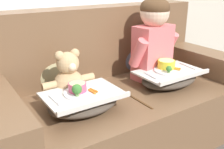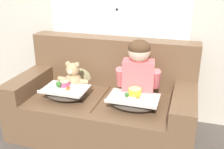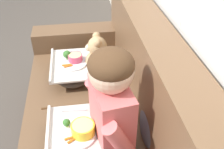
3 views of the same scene
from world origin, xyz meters
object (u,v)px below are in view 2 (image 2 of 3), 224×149
(child_figure, at_px, (138,68))
(throw_pillow_behind_teddy, at_px, (82,70))
(lap_tray_teddy, at_px, (65,92))
(couch, at_px, (105,102))
(teddy_bear, at_px, (73,79))
(lap_tray_child, at_px, (133,102))
(throw_pillow_behind_child, at_px, (142,77))

(child_figure, bearing_deg, throw_pillow_behind_teddy, 161.80)
(child_figure, relative_size, lap_tray_teddy, 1.37)
(throw_pillow_behind_teddy, height_order, child_figure, child_figure)
(couch, height_order, child_figure, child_figure)
(teddy_bear, bearing_deg, child_figure, 0.28)
(couch, xyz_separation_m, lap_tray_child, (0.35, -0.21, 0.16))
(teddy_bear, bearing_deg, throw_pillow_behind_teddy, 89.99)
(throw_pillow_behind_child, bearing_deg, couch, -148.96)
(throw_pillow_behind_teddy, height_order, lap_tray_child, throw_pillow_behind_teddy)
(throw_pillow_behind_teddy, height_order, teddy_bear, throw_pillow_behind_teddy)
(throw_pillow_behind_teddy, bearing_deg, lap_tray_teddy, -90.21)
(throw_pillow_behind_child, distance_m, lap_tray_child, 0.43)
(couch, height_order, lap_tray_teddy, couch)
(lap_tray_teddy, bearing_deg, teddy_bear, 89.54)
(child_figure, relative_size, lap_tray_child, 1.29)
(throw_pillow_behind_teddy, xyz_separation_m, child_figure, (0.70, -0.23, 0.18))
(lap_tray_child, xyz_separation_m, lap_tray_teddy, (-0.70, -0.00, -0.00))
(couch, distance_m, lap_tray_child, 0.44)
(throw_pillow_behind_child, relative_size, child_figure, 0.56)
(child_figure, distance_m, lap_tray_child, 0.33)
(throw_pillow_behind_teddy, bearing_deg, child_figure, -18.20)
(couch, height_order, teddy_bear, couch)
(throw_pillow_behind_teddy, xyz_separation_m, lap_tray_child, (0.70, -0.42, -0.09))
(throw_pillow_behind_child, bearing_deg, lap_tray_teddy, -148.94)
(couch, distance_m, teddy_bear, 0.42)
(lap_tray_teddy, bearing_deg, couch, 31.09)
(throw_pillow_behind_child, relative_size, throw_pillow_behind_teddy, 0.96)
(throw_pillow_behind_child, xyz_separation_m, lap_tray_teddy, (-0.70, -0.42, -0.09))
(throw_pillow_behind_teddy, bearing_deg, couch, -31.04)
(throw_pillow_behind_child, bearing_deg, lap_tray_child, -90.01)
(throw_pillow_behind_child, height_order, lap_tray_teddy, throw_pillow_behind_child)
(couch, bearing_deg, lap_tray_teddy, -148.91)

